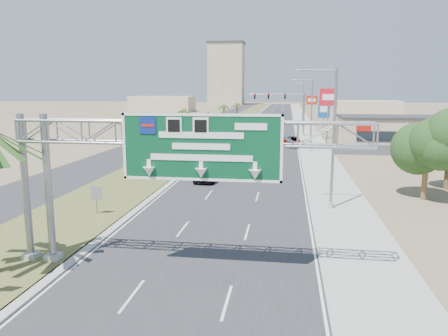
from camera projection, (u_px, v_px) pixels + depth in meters
name	position (u px, v px, depth m)	size (l,w,h in m)	color
road	(272.00, 122.00, 118.30)	(12.00, 300.00, 0.02)	#28282B
sidewalk_right	(303.00, 122.00, 117.09)	(4.00, 300.00, 0.10)	#9E9B93
median_grass	(235.00, 121.00, 119.70)	(7.00, 300.00, 0.12)	#4F5B28
opposing_road	(210.00, 121.00, 120.70)	(8.00, 300.00, 0.02)	#28282B
sign_gantry	(169.00, 144.00, 19.90)	(16.75, 1.24, 7.50)	gray
palm_row_b	(146.00, 127.00, 42.80)	(3.99, 3.99, 5.95)	brown
palm_row_c	(184.00, 111.00, 58.25)	(3.99, 3.99, 6.75)	brown
palm_row_d	(208.00, 114.00, 76.00)	(3.99, 3.99, 5.45)	brown
palm_row_e	(224.00, 106.00, 94.39)	(3.99, 3.99, 6.15)	brown
palm_row_f	(237.00, 104.00, 118.81)	(3.99, 3.99, 5.75)	brown
streetlight_near	(330.00, 145.00, 30.72)	(3.27, 0.44, 10.00)	gray
streetlight_mid	(310.00, 118.00, 59.94)	(3.27, 0.44, 10.00)	gray
streetlight_far	(302.00, 108.00, 95.01)	(3.27, 0.44, 10.00)	gray
signal_mast	(293.00, 110.00, 79.67)	(10.28, 0.71, 8.00)	gray
store_building	(396.00, 130.00, 71.97)	(18.00, 10.00, 4.00)	#CEB28B
oak_near	(428.00, 142.00, 33.56)	(4.50, 4.50, 6.80)	brown
median_signback_b	(96.00, 195.00, 29.63)	(0.75, 0.08, 2.08)	gray
tower_distant	(226.00, 74.00, 256.10)	(20.00, 16.00, 35.00)	tan
building_distant_left	(162.00, 104.00, 172.84)	(24.00, 14.00, 6.00)	#CEB28B
building_distant_right	(367.00, 108.00, 142.83)	(20.00, 12.00, 5.00)	#CEB28B
car_left_lane	(209.00, 172.00, 41.30)	(1.99, 4.95, 1.69)	black
car_mid_lane	(269.00, 140.00, 68.30)	(1.63, 4.66, 1.54)	maroon
car_right_lane	(293.00, 142.00, 66.00)	(2.46, 5.33, 1.48)	gray
car_far	(252.00, 125.00, 97.78)	(1.84, 4.52, 1.31)	black
pole_sign_red_near	(328.00, 101.00, 61.60)	(2.42, 0.65, 8.89)	gray
pole_sign_blue	(324.00, 110.00, 75.65)	(2.01, 0.42, 6.90)	gray
pole_sign_red_far	(312.00, 103.00, 87.86)	(2.16, 1.08, 7.57)	gray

